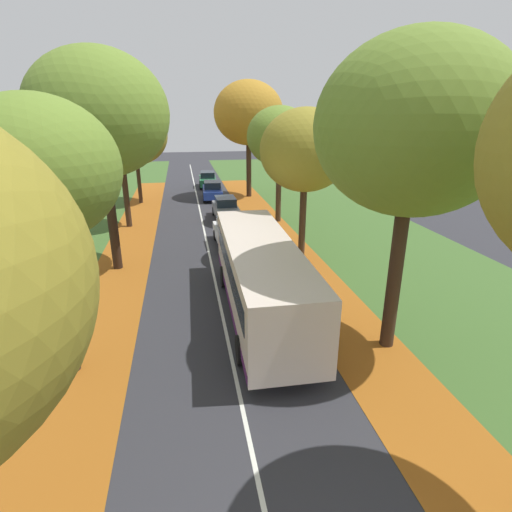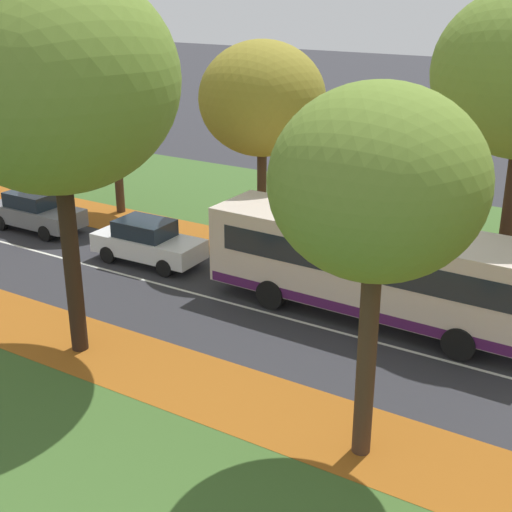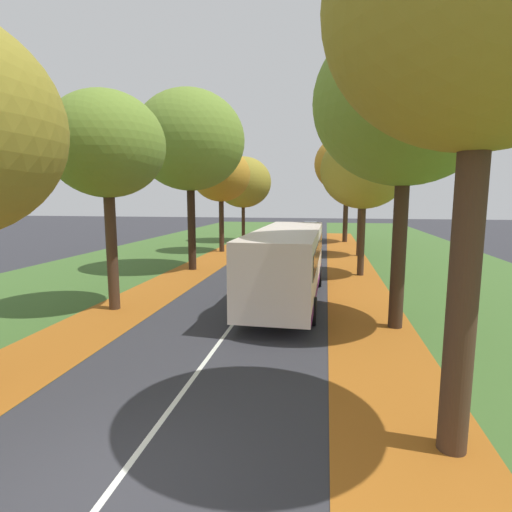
{
  "view_description": "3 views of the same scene",
  "coord_description": "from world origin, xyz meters",
  "px_view_note": "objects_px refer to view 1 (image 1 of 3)",
  "views": [
    {
      "loc": [
        -1.22,
        -2.49,
        7.64
      ],
      "look_at": [
        1.4,
        11.82,
        2.35
      ],
      "focal_mm": 28.0,
      "sensor_mm": 36.0,
      "label": 1
    },
    {
      "loc": [
        -17.46,
        3.97,
        9.85
      ],
      "look_at": [
        1.11,
        15.43,
        1.34
      ],
      "focal_mm": 50.0,
      "sensor_mm": 36.0,
      "label": 2
    },
    {
      "loc": [
        3.04,
        -4.92,
        4.28
      ],
      "look_at": [
        -0.28,
        14.08,
        1.45
      ],
      "focal_mm": 28.0,
      "sensor_mm": 36.0,
      "label": 3
    }
  ],
  "objects_px": {
    "tree_right_distant": "(248,113)",
    "bus": "(260,274)",
    "tree_left_distant": "(134,135)",
    "tree_right_mid": "(305,151)",
    "car_white_lead": "(231,232)",
    "tree_left_near": "(37,171)",
    "tree_right_near": "(414,127)",
    "car_grey_following": "(226,208)",
    "tree_right_far": "(280,137)",
    "tree_left_far": "(120,138)",
    "car_blue_third_in_line": "(212,190)",
    "tree_left_mid": "(99,114)",
    "car_green_fourth_in_line": "(208,179)"
  },
  "relations": [
    {
      "from": "tree_left_near",
      "to": "bus",
      "type": "bearing_deg",
      "value": 21.82
    },
    {
      "from": "tree_right_mid",
      "to": "tree_right_far",
      "type": "bearing_deg",
      "value": 86.16
    },
    {
      "from": "tree_right_mid",
      "to": "car_white_lead",
      "type": "relative_size",
      "value": 1.85
    },
    {
      "from": "bus",
      "to": "car_white_lead",
      "type": "relative_size",
      "value": 2.46
    },
    {
      "from": "tree_left_distant",
      "to": "car_green_fourth_in_line",
      "type": "relative_size",
      "value": 1.93
    },
    {
      "from": "tree_right_far",
      "to": "car_green_fourth_in_line",
      "type": "xyz_separation_m",
      "value": [
        -4.14,
        14.98,
        -5.16
      ]
    },
    {
      "from": "tree_right_distant",
      "to": "bus",
      "type": "distance_m",
      "value": 24.12
    },
    {
      "from": "car_blue_third_in_line",
      "to": "tree_left_distant",
      "type": "bearing_deg",
      "value": -176.55
    },
    {
      "from": "tree_left_mid",
      "to": "car_grey_following",
      "type": "xyz_separation_m",
      "value": [
        6.6,
        8.99,
        -6.69
      ]
    },
    {
      "from": "tree_right_near",
      "to": "car_white_lead",
      "type": "distance_m",
      "value": 14.0
    },
    {
      "from": "tree_left_distant",
      "to": "tree_right_near",
      "type": "height_order",
      "value": "tree_right_near"
    },
    {
      "from": "tree_right_far",
      "to": "car_grey_following",
      "type": "height_order",
      "value": "tree_right_far"
    },
    {
      "from": "tree_left_far",
      "to": "tree_left_distant",
      "type": "relative_size",
      "value": 0.99
    },
    {
      "from": "tree_left_near",
      "to": "tree_right_near",
      "type": "height_order",
      "value": "tree_right_near"
    },
    {
      "from": "tree_right_far",
      "to": "car_white_lead",
      "type": "distance_m",
      "value": 8.3
    },
    {
      "from": "car_grey_following",
      "to": "car_blue_third_in_line",
      "type": "bearing_deg",
      "value": 93.29
    },
    {
      "from": "tree_right_near",
      "to": "bus",
      "type": "distance_m",
      "value": 7.38
    },
    {
      "from": "tree_left_far",
      "to": "tree_right_mid",
      "type": "distance_m",
      "value": 13.04
    },
    {
      "from": "tree_left_mid",
      "to": "tree_right_near",
      "type": "bearing_deg",
      "value": -42.01
    },
    {
      "from": "car_white_lead",
      "to": "car_green_fourth_in_line",
      "type": "relative_size",
      "value": 1.0
    },
    {
      "from": "tree_left_near",
      "to": "car_blue_third_in_line",
      "type": "xyz_separation_m",
      "value": [
        6.34,
        25.06,
        -5.35
      ]
    },
    {
      "from": "tree_left_distant",
      "to": "tree_right_mid",
      "type": "distance_m",
      "value": 18.89
    },
    {
      "from": "tree_left_mid",
      "to": "car_blue_third_in_line",
      "type": "relative_size",
      "value": 2.43
    },
    {
      "from": "tree_left_near",
      "to": "tree_right_mid",
      "type": "height_order",
      "value": "tree_left_near"
    },
    {
      "from": "tree_left_near",
      "to": "car_white_lead",
      "type": "xyz_separation_m",
      "value": [
        6.35,
        11.37,
        -5.35
      ]
    },
    {
      "from": "bus",
      "to": "car_green_fourth_in_line",
      "type": "distance_m",
      "value": 28.8
    },
    {
      "from": "car_green_fourth_in_line",
      "to": "tree_left_distant",
      "type": "bearing_deg",
      "value": -133.49
    },
    {
      "from": "car_white_lead",
      "to": "car_grey_following",
      "type": "relative_size",
      "value": 1.01
    },
    {
      "from": "bus",
      "to": "car_grey_following",
      "type": "height_order",
      "value": "bus"
    },
    {
      "from": "car_blue_third_in_line",
      "to": "car_green_fourth_in_line",
      "type": "distance_m",
      "value": 6.31
    },
    {
      "from": "car_white_lead",
      "to": "car_grey_following",
      "type": "height_order",
      "value": "same"
    },
    {
      "from": "tree_left_mid",
      "to": "tree_right_distant",
      "type": "distance_m",
      "value": 19.59
    },
    {
      "from": "tree_left_distant",
      "to": "bus",
      "type": "xyz_separation_m",
      "value": [
        6.49,
        -22.09,
        -4.05
      ]
    },
    {
      "from": "tree_left_near",
      "to": "car_white_lead",
      "type": "relative_size",
      "value": 1.92
    },
    {
      "from": "car_blue_third_in_line",
      "to": "car_grey_following",
      "type": "bearing_deg",
      "value": -86.71
    },
    {
      "from": "tree_right_near",
      "to": "bus",
      "type": "height_order",
      "value": "tree_right_near"
    },
    {
      "from": "tree_right_near",
      "to": "tree_right_distant",
      "type": "bearing_deg",
      "value": 91.09
    },
    {
      "from": "tree_left_far",
      "to": "car_white_lead",
      "type": "bearing_deg",
      "value": -40.12
    },
    {
      "from": "tree_left_near",
      "to": "tree_right_mid",
      "type": "distance_m",
      "value": 13.18
    },
    {
      "from": "tree_left_near",
      "to": "bus",
      "type": "height_order",
      "value": "tree_left_near"
    },
    {
      "from": "tree_right_mid",
      "to": "car_blue_third_in_line",
      "type": "bearing_deg",
      "value": 102.37
    },
    {
      "from": "tree_left_near",
      "to": "car_blue_third_in_line",
      "type": "bearing_deg",
      "value": 75.8
    },
    {
      "from": "car_white_lead",
      "to": "car_grey_following",
      "type": "xyz_separation_m",
      "value": [
        0.41,
        6.37,
        0.0
      ]
    },
    {
      "from": "tree_left_mid",
      "to": "tree_right_far",
      "type": "distance_m",
      "value": 12.92
    },
    {
      "from": "tree_right_mid",
      "to": "car_white_lead",
      "type": "xyz_separation_m",
      "value": [
        -3.59,
        2.73,
        -4.94
      ]
    },
    {
      "from": "tree_left_near",
      "to": "tree_right_distant",
      "type": "xyz_separation_m",
      "value": [
        9.85,
        25.77,
        1.3
      ]
    },
    {
      "from": "tree_right_distant",
      "to": "car_green_fourth_in_line",
      "type": "bearing_deg",
      "value": 122.17
    },
    {
      "from": "tree_right_far",
      "to": "tree_right_distant",
      "type": "relative_size",
      "value": 0.78
    },
    {
      "from": "tree_right_far",
      "to": "bus",
      "type": "xyz_separation_m",
      "value": [
        -4.0,
        -13.8,
        -4.27
      ]
    },
    {
      "from": "tree_left_far",
      "to": "tree_right_far",
      "type": "height_order",
      "value": "tree_left_far"
    }
  ]
}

